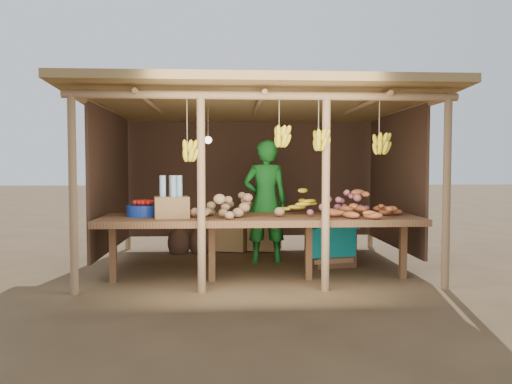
{
  "coord_description": "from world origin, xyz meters",
  "views": [
    {
      "loc": [
        -0.42,
        -7.06,
        1.42
      ],
      "look_at": [
        0.0,
        0.0,
        1.05
      ],
      "focal_mm": 35.0,
      "sensor_mm": 36.0,
      "label": 1
    }
  ],
  "objects": [
    {
      "name": "tomato_basin",
      "position": [
        -1.45,
        -0.85,
        0.88
      ],
      "size": [
        0.39,
        0.39,
        0.21
      ],
      "rotation": [
        0.0,
        0.0,
        0.29
      ],
      "color": "navy",
      "rests_on": "counter"
    },
    {
      "name": "banana_pile",
      "position": [
        0.58,
        -0.8,
        0.97
      ],
      "size": [
        0.69,
        0.5,
        0.35
      ],
      "primitive_type": null,
      "rotation": [
        0.0,
        0.0,
        0.21
      ],
      "color": "yellow",
      "rests_on": "counter"
    },
    {
      "name": "onion_heap",
      "position": [
        1.02,
        -0.87,
        0.98
      ],
      "size": [
        0.99,
        0.69,
        0.36
      ],
      "primitive_type": null,
      "rotation": [
        0.0,
        0.0,
        -0.17
      ],
      "color": "#AC5367",
      "rests_on": "counter"
    },
    {
      "name": "carton_stack",
      "position": [
        0.03,
        1.2,
        0.35
      ],
      "size": [
        1.13,
        0.51,
        0.8
      ],
      "color": "olive",
      "rests_on": "ground"
    },
    {
      "name": "burlap_sacks",
      "position": [
        -1.02,
        1.02,
        0.22
      ],
      "size": [
        0.72,
        0.38,
        0.51
      ],
      "color": "#472F21",
      "rests_on": "ground"
    },
    {
      "name": "potato_heap",
      "position": [
        -0.29,
        -1.11,
        0.99
      ],
      "size": [
        1.27,
        0.99,
        0.37
      ],
      "primitive_type": null,
      "rotation": [
        0.0,
        0.0,
        0.33
      ],
      "color": "#8F6B49",
      "rests_on": "counter"
    },
    {
      "name": "ground",
      "position": [
        0.0,
        0.0,
        0.0
      ],
      "size": [
        60.0,
        60.0,
        0.0
      ],
      "primitive_type": "plane",
      "color": "brown",
      "rests_on": "ground"
    },
    {
      "name": "stall_structure",
      "position": [
        0.03,
        -0.05,
        1.92
      ],
      "size": [
        4.7,
        3.5,
        2.43
      ],
      "color": "#936E4C",
      "rests_on": "ground"
    },
    {
      "name": "tarp_crate",
      "position": [
        1.05,
        -0.07,
        0.32
      ],
      "size": [
        0.76,
        0.69,
        0.78
      ],
      "color": "brown",
      "rests_on": "ground"
    },
    {
      "name": "sweet_potato_heap",
      "position": [
        1.29,
        -1.19,
        0.98
      ],
      "size": [
        1.08,
        0.86,
        0.36
      ],
      "primitive_type": null,
      "rotation": [
        0.0,
        0.0,
        0.37
      ],
      "color": "#AF582D",
      "rests_on": "counter"
    },
    {
      "name": "bottle_box",
      "position": [
        -1.08,
        -1.06,
        0.99
      ],
      "size": [
        0.45,
        0.38,
        0.51
      ],
      "color": "olive",
      "rests_on": "counter"
    },
    {
      "name": "vendor",
      "position": [
        0.15,
        0.23,
        0.9
      ],
      "size": [
        0.67,
        0.45,
        1.8
      ],
      "primitive_type": "imported",
      "rotation": [
        0.0,
        0.0,
        3.18
      ],
      "color": "#197123",
      "rests_on": "ground"
    },
    {
      "name": "counter",
      "position": [
        0.0,
        -0.95,
        0.74
      ],
      "size": [
        3.9,
        1.05,
        0.8
      ],
      "color": "brown",
      "rests_on": "ground"
    }
  ]
}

